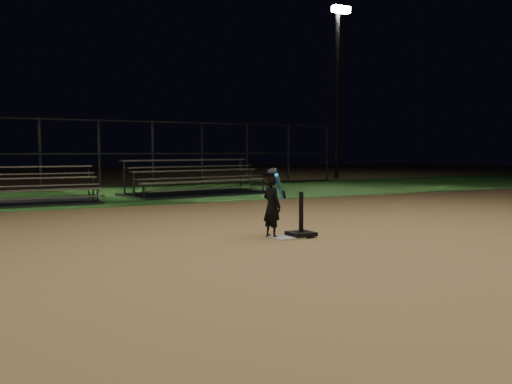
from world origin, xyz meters
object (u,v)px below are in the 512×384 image
home_plate (286,237)px  light_pole_right (338,77)px  batting_tee (301,228)px  bleacher_right (198,187)px  child_batter (272,200)px  bleacher_left (17,197)px

home_plate → light_pole_right: light_pole_right is taller
batting_tee → bleacher_right: (1.78, 8.65, 0.08)m
batting_tee → child_batter: (-0.43, 0.18, 0.44)m
batting_tee → bleacher_left: bleacher_left is taller
child_batter → bleacher_right: size_ratio=0.23×
bleacher_right → light_pole_right: light_pole_right is taller
home_plate → child_batter: child_batter is taller
bleacher_left → bleacher_right: bleacher_right is taller
home_plate → bleacher_left: 8.34m
batting_tee → bleacher_left: 8.47m
batting_tee → bleacher_left: bearing=114.1°
batting_tee → bleacher_right: size_ratio=0.15×
bleacher_left → light_pole_right: bearing=25.4°
home_plate → bleacher_right: bleacher_right is taller
home_plate → light_pole_right: bearing=51.2°
child_batter → bleacher_right: bearing=-26.2°
home_plate → bleacher_right: bearing=76.8°
bleacher_left → bleacher_right: size_ratio=0.83×
child_batter → bleacher_right: (2.21, 8.47, -0.36)m
batting_tee → light_pole_right: (11.75, 14.98, 4.80)m
home_plate → bleacher_right: (2.03, 8.61, 0.21)m
home_plate → batting_tee: batting_tee is taller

